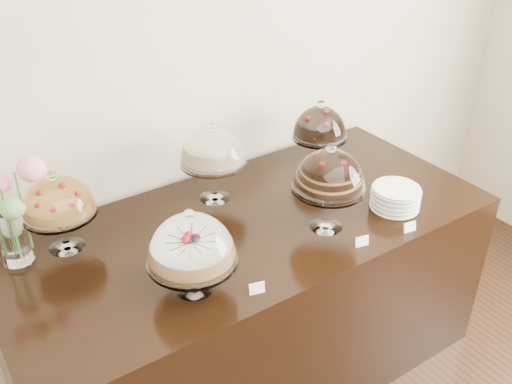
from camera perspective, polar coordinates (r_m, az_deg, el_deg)
wall_back at (r=2.62m, az=-11.77°, el=12.15°), size 5.00×0.04×3.00m
display_counter at (r=2.81m, az=-0.58°, el=-10.65°), size 2.20×1.00×0.90m
cake_stand_sugar_sponge at (r=2.06m, az=-6.50°, el=-5.17°), size 0.34×0.34×0.35m
cake_stand_choco_layer at (r=2.39m, az=7.37°, el=1.85°), size 0.31×0.31×0.40m
cake_stand_cheesecake at (r=2.59m, az=-4.34°, el=4.25°), size 0.31×0.31×0.39m
cake_stand_dark_choco at (r=2.93m, az=6.41°, el=6.63°), size 0.28×0.28×0.36m
cake_stand_fruit_tart at (r=2.39m, az=-19.25°, el=-0.79°), size 0.30×0.30×0.36m
flower_vase at (r=2.37m, az=-23.39°, el=-1.46°), size 0.28×0.27×0.44m
plate_stack at (r=2.68m, az=13.76°, el=-0.57°), size 0.22×0.22×0.10m
price_card_left at (r=2.14m, az=0.09°, el=-9.60°), size 0.06×0.03×0.04m
price_card_right at (r=2.55m, az=15.13°, el=-3.40°), size 0.06×0.02×0.04m
price_card_extra at (r=2.42m, az=10.55°, el=-4.87°), size 0.06×0.03×0.04m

